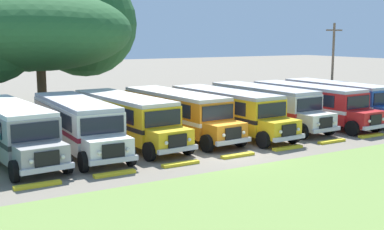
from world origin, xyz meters
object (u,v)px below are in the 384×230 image
at_px(parked_bus_slot_7, 309,102).
at_px(parked_bus_slot_6, 265,104).
at_px(parked_bus_slot_8, 338,99).
at_px(broad_shade_tree, 42,29).
at_px(parked_bus_slot_1, 10,128).
at_px(parked_bus_slot_5, 227,109).
at_px(parked_bus_slot_2, 77,122).
at_px(parked_bus_slot_3, 126,116).
at_px(utility_pole, 333,65).
at_px(parked_bus_slot_4, 177,111).

bearing_deg(parked_bus_slot_7, parked_bus_slot_6, -106.79).
distance_m(parked_bus_slot_8, broad_shade_tree, 24.11).
xyz_separation_m(parked_bus_slot_1, parked_bus_slot_5, (13.69, -0.29, 0.00)).
relative_size(parked_bus_slot_2, parked_bus_slot_3, 0.99).
distance_m(parked_bus_slot_5, broad_shade_tree, 17.18).
relative_size(parked_bus_slot_2, parked_bus_slot_7, 1.00).
xyz_separation_m(parked_bus_slot_1, broad_shade_tree, (5.30, 13.70, 5.36)).
bearing_deg(utility_pole, parked_bus_slot_2, -172.43).
xyz_separation_m(parked_bus_slot_4, utility_pole, (16.48, 2.52, 2.41)).
height_order(parked_bus_slot_2, broad_shade_tree, broad_shade_tree).
relative_size(parked_bus_slot_1, parked_bus_slot_2, 1.01).
xyz_separation_m(parked_bus_slot_3, parked_bus_slot_8, (17.66, -0.37, 0.00)).
bearing_deg(parked_bus_slot_7, parked_bus_slot_8, 94.17).
bearing_deg(parked_bus_slot_4, broad_shade_tree, -162.69).
bearing_deg(parked_bus_slot_2, parked_bus_slot_5, 89.34).
bearing_deg(parked_bus_slot_2, utility_pole, 98.38).
xyz_separation_m(parked_bus_slot_7, broad_shade_tree, (-15.67, 14.12, 5.36)).
bearing_deg(parked_bus_slot_6, broad_shade_tree, -139.46).
bearing_deg(parked_bus_slot_7, broad_shade_tree, -134.90).
height_order(parked_bus_slot_1, parked_bus_slot_4, same).
bearing_deg(parked_bus_slot_4, parked_bus_slot_2, -89.01).
distance_m(parked_bus_slot_4, parked_bus_slot_7, 10.62).
distance_m(parked_bus_slot_5, utility_pole, 13.81).
distance_m(parked_bus_slot_3, utility_pole, 20.44).
xyz_separation_m(broad_shade_tree, utility_pole, (21.57, -10.65, -2.95)).
distance_m(parked_bus_slot_2, parked_bus_slot_5, 10.09).
bearing_deg(utility_pole, parked_bus_slot_5, -165.73).
xyz_separation_m(parked_bus_slot_6, broad_shade_tree, (-12.21, 13.26, 5.36)).
relative_size(parked_bus_slot_5, utility_pole, 1.46).
bearing_deg(parked_bus_slot_6, parked_bus_slot_8, 84.33).
height_order(parked_bus_slot_5, broad_shade_tree, broad_shade_tree).
bearing_deg(parked_bus_slot_1, broad_shade_tree, 154.16).
distance_m(parked_bus_slot_7, parked_bus_slot_8, 3.47).
distance_m(parked_bus_slot_5, parked_bus_slot_7, 7.28).
distance_m(parked_bus_slot_7, utility_pole, 7.26).
xyz_separation_m(parked_bus_slot_8, utility_pole, (2.45, 3.04, 2.41)).
distance_m(parked_bus_slot_4, broad_shade_tree, 15.10).
relative_size(parked_bus_slot_5, parked_bus_slot_8, 1.01).
distance_m(parked_bus_slot_3, parked_bus_slot_6, 10.76).
relative_size(parked_bus_slot_6, broad_shade_tree, 0.65).
distance_m(parked_bus_slot_3, parked_bus_slot_5, 6.97).
xyz_separation_m(parked_bus_slot_4, parked_bus_slot_7, (10.58, -0.95, 0.00)).
relative_size(parked_bus_slot_4, broad_shade_tree, 0.65).
distance_m(parked_bus_slot_1, parked_bus_slot_7, 20.97).
relative_size(parked_bus_slot_6, parked_bus_slot_7, 1.00).
height_order(parked_bus_slot_3, parked_bus_slot_7, same).
bearing_deg(parked_bus_slot_7, parked_bus_slot_4, -98.02).
relative_size(parked_bus_slot_1, broad_shade_tree, 0.65).
height_order(parked_bus_slot_6, broad_shade_tree, broad_shade_tree).
bearing_deg(parked_bus_slot_2, parked_bus_slot_8, 90.94).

